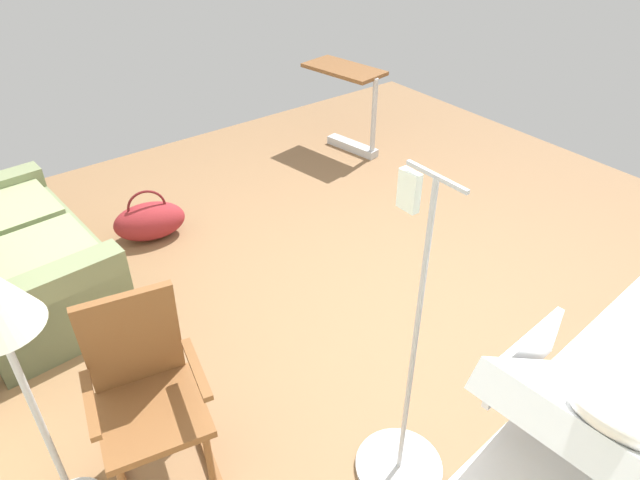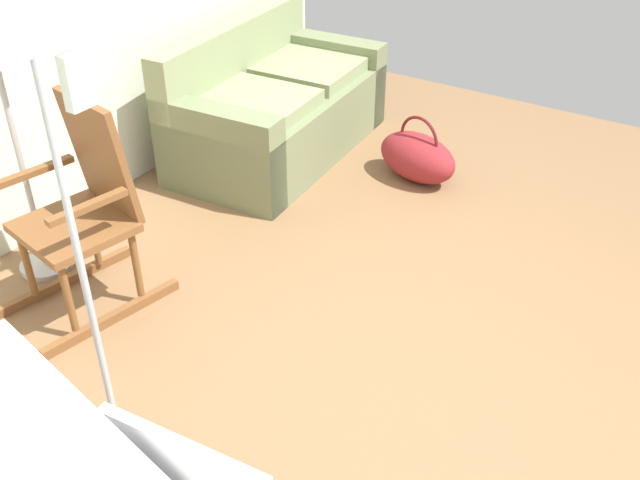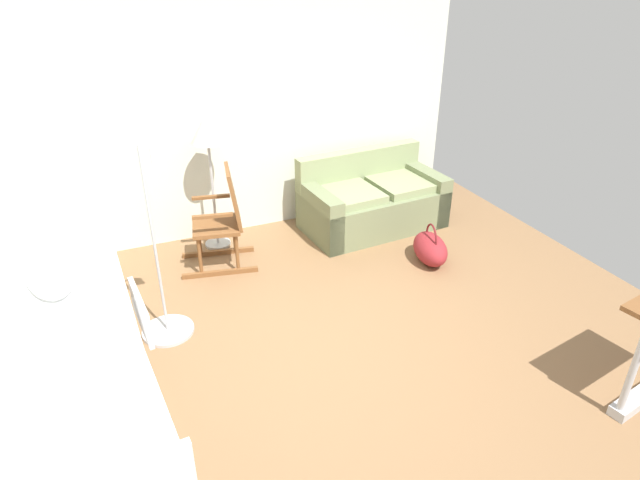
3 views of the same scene
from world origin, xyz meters
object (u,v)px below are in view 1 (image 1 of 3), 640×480
object	(u,v)px
iv_pole	(401,436)
duffel_bag	(150,221)
hospital_bed	(640,429)
rocking_chair	(147,395)
overbed_table	(349,99)
couch	(18,260)

from	to	relation	value
iv_pole	duffel_bag	bearing A→B (deg)	2.80
hospital_bed	duffel_bag	distance (m)	3.58
rocking_chair	iv_pole	world-z (taller)	iv_pole
overbed_table	iv_pole	bearing A→B (deg)	144.31
hospital_bed	iv_pole	distance (m)	1.14
couch	iv_pole	xyz separation A→B (m)	(-2.56, -1.13, -0.06)
duffel_bag	iv_pole	world-z (taller)	iv_pole
rocking_chair	overbed_table	bearing A→B (deg)	-53.75
duffel_bag	iv_pole	distance (m)	2.73
couch	duffel_bag	bearing A→B (deg)	-80.47
rocking_chair	iv_pole	distance (m)	1.23
hospital_bed	couch	bearing A→B (deg)	31.92
couch	overbed_table	bearing A→B (deg)	-81.67
hospital_bed	couch	distance (m)	3.84
couch	duffel_bag	distance (m)	1.02
couch	rocking_chair	size ratio (longest dim) A/B	1.58
iv_pole	rocking_chair	bearing A→B (deg)	51.05
couch	iv_pole	bearing A→B (deg)	-156.30
hospital_bed	iv_pole	bearing A→B (deg)	52.47
iv_pole	couch	bearing A→B (deg)	23.70
couch	iv_pole	size ratio (longest dim) A/B	0.98
rocking_chair	duffel_bag	xyz separation A→B (m)	(1.97, -0.80, -0.35)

